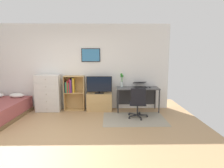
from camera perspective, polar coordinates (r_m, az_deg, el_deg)
ground_plane at (r=4.31m, az=-16.69°, el=-15.70°), size 7.20×7.20×0.00m
wall_back_with_posters at (r=6.32m, az=-11.32°, el=4.90°), size 6.12×0.09×2.70m
area_rug at (r=5.42m, az=6.56°, el=-10.18°), size 1.70×1.20×0.01m
dresser at (r=6.33m, az=-18.28°, el=-2.51°), size 0.74×0.46×1.14m
bookshelf at (r=6.20m, az=-11.52°, el=-1.79°), size 0.63×0.30×1.09m
tv_stand at (r=6.13m, az=-3.73°, el=-5.27°), size 0.79×0.41×0.55m
television at (r=6.00m, az=-3.79°, el=-0.30°), size 0.79×0.16×0.54m
desk at (r=6.12m, az=7.45°, el=-2.22°), size 1.30×0.56×0.74m
office_chair at (r=5.37m, az=7.63°, el=-5.35°), size 0.57×0.58×0.86m
laptop at (r=6.11m, az=8.29°, el=-0.30°), size 0.43×0.46×0.17m
computer_mouse at (r=6.05m, az=11.08°, el=-0.95°), size 0.06×0.10×0.03m
bamboo_vase at (r=6.12m, az=2.87°, el=1.08°), size 0.10×0.10×0.43m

